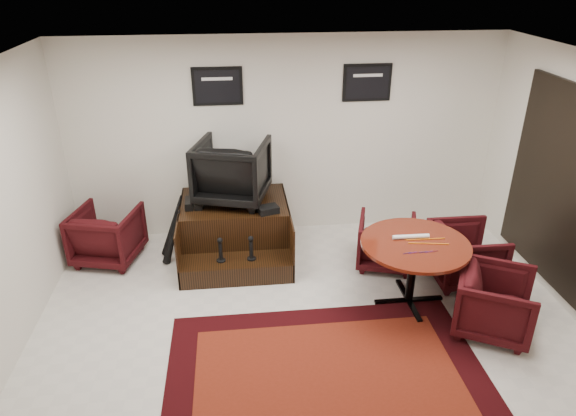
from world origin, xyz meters
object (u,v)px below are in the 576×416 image
Objects in this scene: shine_podium at (235,230)px; armchair_side at (107,232)px; table_chair_window at (466,252)px; table_chair_back at (386,240)px; meeting_table at (415,250)px; table_chair_corner at (495,300)px; shine_chair at (232,168)px.

armchair_side is at bearing 179.50° from shine_podium.
table_chair_window is (2.82, -0.98, 0.06)m from shine_podium.
armchair_side is 1.01× the size of table_chair_window.
table_chair_back is 0.99m from table_chair_window.
meeting_table is at bearing -34.11° from shine_podium.
table_chair_corner reaches higher than shine_podium.
shine_chair reaches higher than shine_podium.
armchair_side is at bearing 159.58° from meeting_table.
shine_podium is 2.02m from table_chair_back.
shine_chair is 3.53m from table_chair_corner.
shine_chair is at bearing -161.17° from armchair_side.
armchair_side reaches higher than shine_podium.
shine_podium is 2.45m from meeting_table.
shine_podium is 1.20× the size of meeting_table.
table_chair_window is at bearing -178.16° from armchair_side.
meeting_table reaches higher than table_chair_corner.
armchair_side is 1.03× the size of table_chair_corner.
shine_chair is at bearing -1.60° from table_chair_back.
shine_podium and table_chair_back have the same top height.
table_chair_corner is (2.72, -2.10, -0.80)m from shine_chair.
table_chair_window is at bearing -19.22° from shine_podium.
shine_chair is 3.14m from table_chair_window.
shine_podium is at bearing 71.18° from table_chair_window.
shine_podium is at bearing 106.26° from shine_chair.
shine_chair is at bearing 79.87° from table_chair_corner.
armchair_side is at bearing 8.91° from table_chair_back.
armchair_side is at bearing 20.75° from shine_chair.
meeting_table is 0.98m from table_chair_corner.
armchair_side is at bearing 93.47° from table_chair_corner.
meeting_table is 0.95m from table_chair_window.
meeting_table is 1.56× the size of table_chair_corner.
meeting_table reaches higher than table_chair_back.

